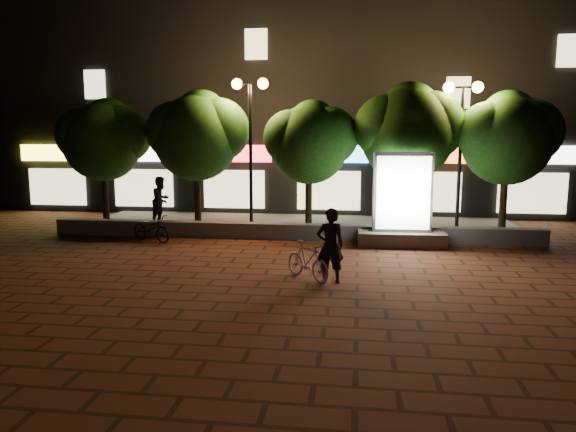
% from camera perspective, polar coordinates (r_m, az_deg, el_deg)
% --- Properties ---
extents(ground, '(80.00, 80.00, 0.00)m').
position_cam_1_polar(ground, '(13.42, -2.11, -5.74)').
color(ground, '#502A19').
rests_on(ground, ground).
extents(retaining_wall, '(16.00, 0.45, 0.50)m').
position_cam_1_polar(retaining_wall, '(17.24, 0.13, -1.66)').
color(retaining_wall, slate).
rests_on(retaining_wall, ground).
extents(sidewalk, '(16.00, 5.00, 0.08)m').
position_cam_1_polar(sidewalk, '(19.72, 1.07, -0.97)').
color(sidewalk, slate).
rests_on(sidewalk, ground).
extents(building_block, '(28.00, 8.12, 11.30)m').
position_cam_1_polar(building_block, '(25.95, 2.76, 12.31)').
color(building_block, black).
rests_on(building_block, ground).
extents(tree_far_left, '(3.36, 2.80, 4.63)m').
position_cam_1_polar(tree_far_left, '(20.44, -19.20, 8.06)').
color(tree_far_left, black).
rests_on(tree_far_left, sidewalk).
extents(tree_left, '(3.60, 3.00, 4.89)m').
position_cam_1_polar(tree_left, '(19.13, -9.70, 8.86)').
color(tree_left, black).
rests_on(tree_left, sidewalk).
extents(tree_mid, '(3.24, 2.70, 4.50)m').
position_cam_1_polar(tree_mid, '(18.35, 2.45, 8.27)').
color(tree_mid, black).
rests_on(tree_mid, sidewalk).
extents(tree_right, '(3.72, 3.10, 5.07)m').
position_cam_1_polar(tree_right, '(18.35, 12.93, 9.16)').
color(tree_right, black).
rests_on(tree_right, sidewalk).
extents(tree_far_right, '(3.48, 2.90, 4.76)m').
position_cam_1_polar(tree_far_right, '(18.91, 22.69, 8.09)').
color(tree_far_right, black).
rests_on(tree_far_right, sidewalk).
extents(street_lamp_left, '(1.26, 0.36, 5.18)m').
position_cam_1_polar(street_lamp_left, '(18.40, -4.09, 10.79)').
color(street_lamp_left, black).
rests_on(street_lamp_left, sidewalk).
extents(street_lamp_right, '(1.26, 0.36, 4.98)m').
position_cam_1_polar(street_lamp_right, '(18.32, 18.24, 9.97)').
color(street_lamp_right, black).
rests_on(street_lamp_right, sidewalk).
extents(ad_kiosk, '(2.67, 1.40, 2.85)m').
position_cam_1_polar(ad_kiosk, '(16.51, 12.16, 0.85)').
color(ad_kiosk, slate).
rests_on(ad_kiosk, ground).
extents(scooter_pink, '(1.35, 1.36, 0.90)m').
position_cam_1_polar(scooter_pink, '(12.36, 2.12, -4.85)').
color(scooter_pink, '#E69DC9').
rests_on(scooter_pink, ground).
extents(rider, '(0.72, 0.57, 1.74)m').
position_cam_1_polar(rider, '(12.02, 4.58, -3.22)').
color(rider, black).
rests_on(rider, ground).
extents(scooter_parked, '(1.72, 1.26, 0.86)m').
position_cam_1_polar(scooter_parked, '(17.34, -14.55, -1.27)').
color(scooter_parked, black).
rests_on(scooter_parked, ground).
extents(pedestrian, '(0.87, 1.00, 1.76)m').
position_cam_1_polar(pedestrian, '(20.35, -13.52, 1.71)').
color(pedestrian, black).
rests_on(pedestrian, sidewalk).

